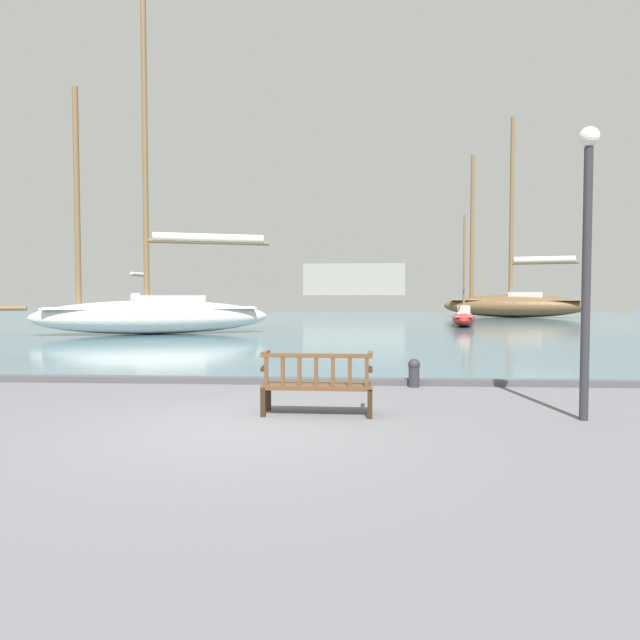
% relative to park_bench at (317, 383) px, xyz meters
% --- Properties ---
extents(ground_plane, '(160.00, 160.00, 0.00)m').
position_rel_park_bench_xyz_m(ground_plane, '(-0.99, -0.95, -0.47)').
color(ground_plane, slate).
extents(harbor_water, '(100.00, 80.00, 0.08)m').
position_rel_park_bench_xyz_m(harbor_water, '(-0.99, 43.05, -0.43)').
color(harbor_water, slate).
rests_on(harbor_water, ground).
extents(quay_edge_kerb, '(40.00, 0.30, 0.12)m').
position_rel_park_bench_xyz_m(quay_edge_kerb, '(-0.99, 2.90, -0.41)').
color(quay_edge_kerb, '#4C4C50').
rests_on(quay_edge_kerb, ground).
extents(park_bench, '(1.61, 0.56, 0.92)m').
position_rel_park_bench_xyz_m(park_bench, '(0.00, 0.00, 0.00)').
color(park_bench, '#322113').
rests_on(park_bench, ground).
extents(sailboat_nearest_port, '(2.14, 5.28, 6.11)m').
position_rel_park_bench_xyz_m(sailboat_nearest_port, '(6.58, 23.53, 0.10)').
color(sailboat_nearest_port, maroon).
rests_on(sailboat_nearest_port, harbor_water).
extents(sailboat_far_port, '(2.55, 8.66, 9.21)m').
position_rel_park_bench_xyz_m(sailboat_far_port, '(-17.55, 40.04, 0.45)').
color(sailboat_far_port, navy).
rests_on(sailboat_far_port, harbor_water).
extents(sailboat_nearest_starboard, '(10.94, 5.78, 15.12)m').
position_rel_park_bench_xyz_m(sailboat_nearest_starboard, '(12.75, 36.01, 0.83)').
color(sailboat_nearest_starboard, brown).
rests_on(sailboat_nearest_starboard, harbor_water).
extents(sailboat_mid_port, '(11.34, 5.44, 14.28)m').
position_rel_park_bench_xyz_m(sailboat_mid_port, '(-8.11, 15.94, 0.65)').
color(sailboat_mid_port, silver).
rests_on(sailboat_mid_port, harbor_water).
extents(mooring_bollard, '(0.24, 0.24, 0.54)m').
position_rel_park_bench_xyz_m(mooring_bollard, '(1.68, 2.65, -0.17)').
color(mooring_bollard, '#2D2D33').
rests_on(mooring_bollard, ground).
extents(lamp_post, '(0.28, 0.28, 4.06)m').
position_rel_park_bench_xyz_m(lamp_post, '(3.75, -0.13, 2.00)').
color(lamp_post, '#2D2D33').
rests_on(lamp_post, ground).
extents(far_breakwater, '(57.82, 2.40, 5.01)m').
position_rel_park_bench_xyz_m(far_breakwater, '(-0.67, 50.75, 0.96)').
color(far_breakwater, slate).
rests_on(far_breakwater, ground).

